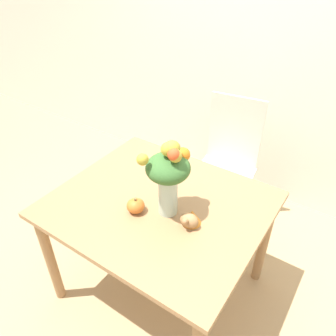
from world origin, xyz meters
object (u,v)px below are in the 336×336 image
at_px(dining_chair_near_window, 227,164).
at_px(flower_vase, 169,174).
at_px(pumpkin, 136,206).
at_px(turkey_figurine, 191,218).

bearing_deg(dining_chair_near_window, flower_vase, -93.24).
distance_m(flower_vase, dining_chair_near_window, 1.00).
distance_m(pumpkin, dining_chair_near_window, 1.01).
bearing_deg(turkey_figurine, pumpkin, -164.63).
bearing_deg(turkey_figurine, flower_vase, 173.08).
height_order(flower_vase, turkey_figurine, flower_vase).
xyz_separation_m(flower_vase, dining_chair_near_window, (-0.06, 0.88, -0.47)).
xyz_separation_m(pumpkin, turkey_figurine, (0.29, 0.08, 0.00)).
xyz_separation_m(flower_vase, turkey_figurine, (0.14, -0.02, -0.21)).
relative_size(pumpkin, turkey_figurine, 0.72).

